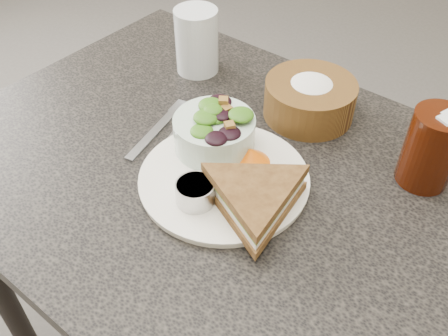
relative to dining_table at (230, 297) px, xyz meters
name	(u,v)px	position (x,y,z in m)	size (l,w,h in m)	color
dining_table	(230,297)	(0.00, 0.00, 0.00)	(1.00, 0.70, 0.75)	black
dinner_plate	(224,179)	(0.01, -0.03, 0.38)	(0.27, 0.27, 0.01)	silver
sandwich	(255,198)	(0.08, -0.05, 0.41)	(0.19, 0.19, 0.05)	brown
salad_bowl	(214,128)	(-0.05, 0.02, 0.43)	(0.14, 0.14, 0.08)	#B4CFBF
dressing_ramekin	(195,193)	(0.01, -0.09, 0.40)	(0.06, 0.06, 0.04)	#B3B3B4
orange_wedge	(251,156)	(0.02, 0.03, 0.40)	(0.07, 0.07, 0.03)	orange
fork	(155,132)	(-0.17, -0.01, 0.38)	(0.02, 0.17, 0.00)	#A2A7AF
knife	(172,138)	(-0.13, 0.00, 0.38)	(0.01, 0.17, 0.00)	#9B9DA1
bread_basket	(310,93)	(0.02, 0.21, 0.42)	(0.16, 0.16, 0.09)	brown
cola_glass	(432,146)	(0.25, 0.18, 0.44)	(0.08, 0.08, 0.14)	black
water_glass	(197,41)	(-0.24, 0.20, 0.44)	(0.09, 0.09, 0.13)	silver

